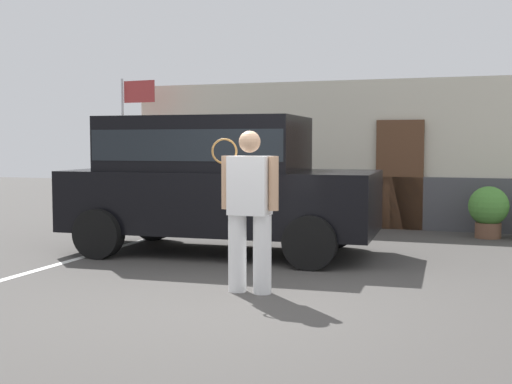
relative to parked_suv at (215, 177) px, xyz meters
The scene contains 7 objects.
ground_plane 3.21m from the parked_suv, 61.78° to the right, with size 40.00×40.00×0.00m, color #423F3D.
parking_stripe_0 2.31m from the parked_suv, 145.55° to the right, with size 0.12×4.40×0.01m, color silver.
house_frontage 4.16m from the parked_suv, 69.93° to the left, with size 9.42×0.40×2.89m.
parked_suv is the anchor object (origin of this frame).
tennis_player_man 2.77m from the parked_suv, 59.66° to the right, with size 0.80×0.29×1.80m.
potted_plant_by_porch 4.98m from the parked_suv, 37.43° to the left, with size 0.69×0.69×0.91m.
flag_pole 4.53m from the parked_suv, 135.81° to the left, with size 0.80×0.10×3.00m.
Camera 1 is at (2.45, -6.69, 1.66)m, focal length 47.03 mm.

